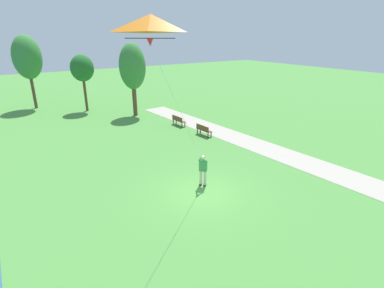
% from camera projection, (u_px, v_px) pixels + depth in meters
% --- Properties ---
extents(ground_plane, '(120.00, 120.00, 0.00)m').
position_uv_depth(ground_plane, '(202.00, 192.00, 15.31)').
color(ground_plane, '#4C8E3D').
extents(walkway_path, '(4.64, 32.09, 0.02)m').
position_uv_depth(walkway_path, '(272.00, 151.00, 20.74)').
color(walkway_path, '#ADA393').
rests_on(walkway_path, ground).
extents(person_kite_flyer, '(0.61, 0.56, 1.83)m').
position_uv_depth(person_kite_flyer, '(203.00, 168.00, 15.65)').
color(person_kite_flyer, '#232328').
rests_on(person_kite_flyer, ground).
extents(flying_kite, '(4.78, 3.64, 6.36)m').
position_uv_depth(flying_kite, '(152.00, 33.00, 8.65)').
color(flying_kite, orange).
extents(park_bench_near_walkway, '(0.54, 1.53, 0.88)m').
position_uv_depth(park_bench_near_walkway, '(203.00, 129.00, 23.68)').
color(park_bench_near_walkway, brown).
rests_on(park_bench_near_walkway, ground).
extents(park_bench_far_walkway, '(0.54, 1.53, 0.88)m').
position_uv_depth(park_bench_far_walkway, '(178.00, 120.00, 26.28)').
color(park_bench_far_walkway, brown).
rests_on(park_bench_far_walkway, ground).
extents(tree_treeline_center, '(2.53, 2.50, 6.96)m').
position_uv_depth(tree_treeline_center, '(132.00, 67.00, 28.21)').
color(tree_treeline_center, brown).
rests_on(tree_treeline_center, ground).
extents(tree_horizon_far, '(2.32, 2.40, 5.79)m').
position_uv_depth(tree_horizon_far, '(82.00, 69.00, 30.03)').
color(tree_horizon_far, brown).
rests_on(tree_horizon_far, ground).
extents(tree_treeline_left, '(2.88, 3.22, 7.66)m').
position_uv_depth(tree_treeline_left, '(27.00, 58.00, 30.85)').
color(tree_treeline_left, brown).
rests_on(tree_treeline_left, ground).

